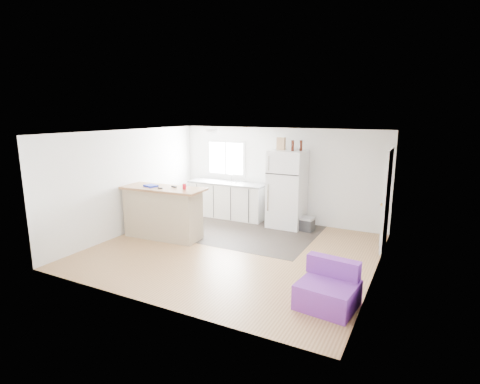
% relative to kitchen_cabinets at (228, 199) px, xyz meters
% --- Properties ---
extents(room, '(5.51, 5.01, 2.41)m').
position_rel_kitchen_cabinets_xyz_m(room, '(1.33, -2.17, 0.71)').
color(room, '#90623C').
rests_on(room, ground).
extents(vinyl_zone, '(4.05, 2.50, 0.00)m').
position_rel_kitchen_cabinets_xyz_m(vinyl_zone, '(0.60, -0.92, -0.48)').
color(vinyl_zone, '#302A24').
rests_on(vinyl_zone, floor).
extents(window, '(1.18, 0.06, 0.98)m').
position_rel_kitchen_cabinets_xyz_m(window, '(-0.22, 0.32, 1.06)').
color(window, white).
rests_on(window, back_wall).
extents(interior_door, '(0.11, 0.92, 2.10)m').
position_rel_kitchen_cabinets_xyz_m(interior_door, '(4.05, -0.62, 0.53)').
color(interior_door, white).
rests_on(interior_door, right_wall).
extents(ceiling_fixture, '(0.30, 0.30, 0.07)m').
position_rel_kitchen_cabinets_xyz_m(ceiling_fixture, '(0.13, -0.97, 1.87)').
color(ceiling_fixture, white).
rests_on(ceiling_fixture, ceiling).
extents(kitchen_cabinets, '(2.14, 0.68, 1.24)m').
position_rel_kitchen_cabinets_xyz_m(kitchen_cabinets, '(0.00, 0.00, 0.00)').
color(kitchen_cabinets, white).
rests_on(kitchen_cabinets, floor).
extents(peninsula, '(1.92, 0.84, 1.16)m').
position_rel_kitchen_cabinets_xyz_m(peninsula, '(-0.46, -2.15, 0.10)').
color(peninsula, '#C8B691').
rests_on(peninsula, floor).
extents(refrigerator, '(0.84, 0.80, 1.89)m').
position_rel_kitchen_cabinets_xyz_m(refrigerator, '(1.71, -0.08, 0.46)').
color(refrigerator, white).
rests_on(refrigerator, floor).
extents(cooler, '(0.47, 0.35, 0.34)m').
position_rel_kitchen_cabinets_xyz_m(cooler, '(2.23, -0.21, -0.31)').
color(cooler, '#2C2C2E').
rests_on(cooler, floor).
extents(purple_seat, '(0.88, 0.84, 0.65)m').
position_rel_kitchen_cabinets_xyz_m(purple_seat, '(3.63, -3.49, -0.25)').
color(purple_seat, purple).
rests_on(purple_seat, floor).
extents(cleaner_jug, '(0.18, 0.16, 0.34)m').
position_rel_kitchen_cabinets_xyz_m(cleaner_jug, '(-0.25, -2.22, -0.34)').
color(cleaner_jug, silver).
rests_on(cleaner_jug, floor).
extents(mop, '(0.27, 0.31, 1.15)m').
position_rel_kitchen_cabinets_xyz_m(mop, '(-0.67, -2.28, -0.25)').
color(mop, green).
rests_on(mop, floor).
extents(red_cup, '(0.09, 0.09, 0.12)m').
position_rel_kitchen_cabinets_xyz_m(red_cup, '(0.12, -2.11, 0.73)').
color(red_cup, red).
rests_on(red_cup, peninsula).
extents(blue_tray, '(0.35, 0.30, 0.04)m').
position_rel_kitchen_cabinets_xyz_m(blue_tray, '(-0.73, -2.20, 0.69)').
color(blue_tray, '#1323B2').
rests_on(blue_tray, peninsula).
extents(tool_a, '(0.15, 0.09, 0.03)m').
position_rel_kitchen_cabinets_xyz_m(tool_a, '(-0.21, -2.04, 0.69)').
color(tool_a, black).
rests_on(tool_a, peninsula).
extents(tool_b, '(0.11, 0.07, 0.03)m').
position_rel_kitchen_cabinets_xyz_m(tool_b, '(-0.39, -2.30, 0.68)').
color(tool_b, black).
rests_on(tool_b, peninsula).
extents(cardboard_box, '(0.20, 0.11, 0.30)m').
position_rel_kitchen_cabinets_xyz_m(cardboard_box, '(1.54, -0.10, 1.55)').
color(cardboard_box, tan).
rests_on(cardboard_box, refrigerator).
extents(bottle_left, '(0.08, 0.08, 0.25)m').
position_rel_kitchen_cabinets_xyz_m(bottle_left, '(1.85, -0.17, 1.53)').
color(bottle_left, '#3C150A').
rests_on(bottle_left, refrigerator).
extents(bottle_right, '(0.08, 0.08, 0.25)m').
position_rel_kitchen_cabinets_xyz_m(bottle_right, '(2.02, -0.06, 1.53)').
color(bottle_right, '#3C150A').
rests_on(bottle_right, refrigerator).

